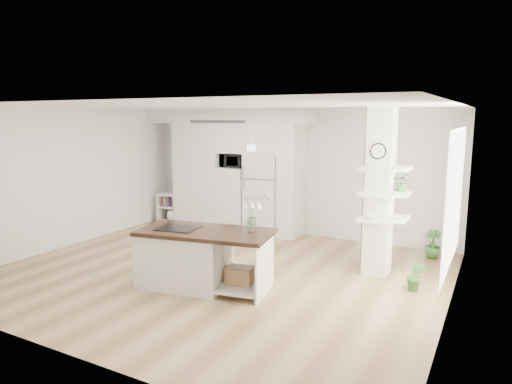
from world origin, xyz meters
TOP-DOWN VIEW (x-y plane):
  - floor at (0.00, 0.00)m, footprint 7.00×6.00m
  - room at (0.00, 0.00)m, footprint 7.04×6.04m
  - cabinet_wall at (-1.45, 2.67)m, footprint 4.00×0.71m
  - refrigerator at (-0.53, 2.68)m, footprint 0.78×0.69m
  - column at (2.38, 1.13)m, footprint 0.69×0.90m
  - window at (3.48, 0.30)m, footprint 0.00×2.40m
  - pendant_light at (1.70, 0.15)m, footprint 0.12×0.12m
  - kitchen_island at (-0.02, -0.69)m, footprint 2.10×1.27m
  - bookshelf at (-2.97, 2.51)m, footprint 0.65×0.45m
  - floor_plant_a at (3.00, 0.67)m, footprint 0.26×0.21m
  - floor_plant_b at (3.00, 2.50)m, footprint 0.34×0.34m
  - microwave at (-1.27, 2.62)m, footprint 0.54×0.37m
  - shelf_plant at (2.63, 1.30)m, footprint 0.27×0.23m
  - decor_bowl at (2.30, 0.90)m, footprint 0.22×0.22m

SIDE VIEW (x-z plane):
  - floor at x=0.00m, z-range -0.01..0.01m
  - floor_plant_a at x=3.00m, z-range 0.00..0.46m
  - floor_plant_b at x=3.00m, z-range 0.00..0.52m
  - bookshelf at x=-2.97m, z-range -0.04..0.66m
  - kitchen_island at x=-0.02m, z-range -0.26..1.19m
  - refrigerator at x=-0.53m, z-range 0.00..1.75m
  - decor_bowl at x=2.30m, z-range 0.98..1.03m
  - column at x=2.38m, z-range 0.00..2.70m
  - window at x=3.48m, z-range 0.30..2.70m
  - cabinet_wall at x=-1.45m, z-range 0.16..2.86m
  - shelf_plant at x=2.63m, z-range 1.38..1.67m
  - microwave at x=-1.27m, z-range 1.42..1.72m
  - room at x=0.00m, z-range 0.50..3.22m
  - pendant_light at x=1.70m, z-range 2.07..2.17m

